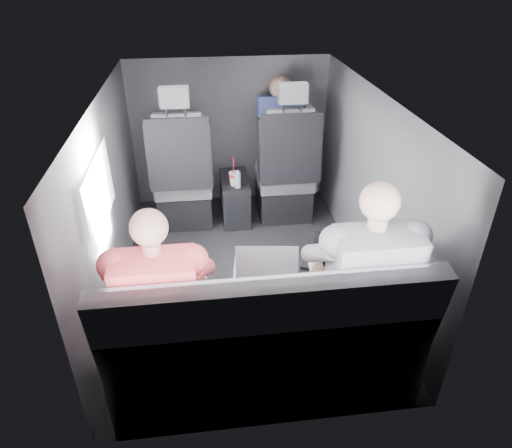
{
  "coord_description": "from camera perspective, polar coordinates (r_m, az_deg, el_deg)",
  "views": [
    {
      "loc": [
        -0.27,
        -2.78,
        2.11
      ],
      "look_at": [
        0.07,
        -0.05,
        0.47
      ],
      "focal_mm": 32.0,
      "sensor_mm": 36.0,
      "label": 1
    }
  ],
  "objects": [
    {
      "name": "passenger_rear_left",
      "position": [
        2.37,
        -11.66,
        -9.25
      ],
      "size": [
        0.48,
        0.6,
        1.18
      ],
      "color": "#2D2E32",
      "rests_on": "rear_bench"
    },
    {
      "name": "panel_right",
      "position": [
        3.34,
        14.1,
        4.34
      ],
      "size": [
        0.02,
        2.6,
        1.35
      ],
      "primitive_type": "cube",
      "color": "#56565B",
      "rests_on": "floor"
    },
    {
      "name": "laptop_black",
      "position": [
        2.6,
        10.41,
        -4.42
      ],
      "size": [
        0.44,
        0.46,
        0.26
      ],
      "color": "black",
      "rests_on": "passenger_rear_right"
    },
    {
      "name": "soda_cup",
      "position": [
        3.9,
        -2.79,
        5.74
      ],
      "size": [
        0.09,
        0.09,
        0.26
      ],
      "color": "white",
      "rests_on": "center_console"
    },
    {
      "name": "front_seat_right",
      "position": [
        4.07,
        3.7,
        5.85
      ],
      "size": [
        0.52,
        0.58,
        1.26
      ],
      "color": "black",
      "rests_on": "floor"
    },
    {
      "name": "side_window",
      "position": [
        2.83,
        -18.93,
        3.65
      ],
      "size": [
        0.02,
        0.75,
        0.42
      ],
      "primitive_type": "cube",
      "color": "white",
      "rests_on": "panel_left"
    },
    {
      "name": "rear_bench",
      "position": [
        2.51,
        1.23,
        -15.23
      ],
      "size": [
        1.6,
        0.57,
        0.92
      ],
      "color": "slate",
      "rests_on": "floor"
    },
    {
      "name": "front_seat_left",
      "position": [
        4.01,
        -9.1,
        5.12
      ],
      "size": [
        0.52,
        0.58,
        1.26
      ],
      "color": "black",
      "rests_on": "floor"
    },
    {
      "name": "water_bottle",
      "position": [
        3.86,
        -2.32,
        5.55
      ],
      "size": [
        0.05,
        0.05,
        0.15
      ],
      "color": "#99B2D0",
      "rests_on": "center_console"
    },
    {
      "name": "center_console",
      "position": [
        4.14,
        -2.64,
        3.25
      ],
      "size": [
        0.24,
        0.48,
        0.41
      ],
      "color": "black",
      "rests_on": "floor"
    },
    {
      "name": "laptop_silver",
      "position": [
        2.5,
        1.05,
        -5.49
      ],
      "size": [
        0.35,
        0.33,
        0.23
      ],
      "color": "#AAA9AE",
      "rests_on": "rear_bench"
    },
    {
      "name": "laptop_white",
      "position": [
        2.49,
        -10.75,
        -6.17
      ],
      "size": [
        0.38,
        0.38,
        0.25
      ],
      "color": "white",
      "rests_on": "passenger_rear_left"
    },
    {
      "name": "panel_left",
      "position": [
        3.2,
        -17.75,
        2.48
      ],
      "size": [
        0.02,
        2.6,
        1.35
      ],
      "primitive_type": "cube",
      "color": "#56565B",
      "rests_on": "floor"
    },
    {
      "name": "passenger_rear_right",
      "position": [
        2.46,
        12.76,
        -6.85
      ],
      "size": [
        0.52,
        0.64,
        1.25
      ],
      "color": "navy",
      "rests_on": "rear_bench"
    },
    {
      "name": "ceiling",
      "position": [
        2.9,
        -1.65,
        15.52
      ],
      "size": [
        2.6,
        2.6,
        0.0
      ],
      "primitive_type": "plane",
      "rotation": [
        3.14,
        0.0,
        0.0
      ],
      "color": "#B2B2AD",
      "rests_on": "panel_back"
    },
    {
      "name": "panel_front",
      "position": [
        4.34,
        -3.27,
        11.38
      ],
      "size": [
        1.8,
        0.02,
        1.35
      ],
      "primitive_type": "cube",
      "color": "#56565B",
      "rests_on": "floor"
    },
    {
      "name": "floor",
      "position": [
        3.5,
        -1.33,
        -6.29
      ],
      "size": [
        2.6,
        2.6,
        0.0
      ],
      "primitive_type": "plane",
      "color": "black",
      "rests_on": "ground"
    },
    {
      "name": "passenger_front_right",
      "position": [
        4.17,
        2.96,
        11.68
      ],
      "size": [
        0.39,
        0.39,
        0.79
      ],
      "color": "navy",
      "rests_on": "front_seat_right"
    },
    {
      "name": "panel_back",
      "position": [
        2.08,
        2.31,
        -12.89
      ],
      "size": [
        1.8,
        0.02,
        1.35
      ],
      "primitive_type": "cube",
      "color": "#56565B",
      "rests_on": "floor"
    },
    {
      "name": "seatbelt",
      "position": [
        3.76,
        4.37,
        10.29
      ],
      "size": [
        0.35,
        0.11,
        0.59
      ],
      "primitive_type": "cube",
      "rotation": [
        -0.14,
        0.49,
        0.0
      ],
      "color": "black",
      "rests_on": "front_seat_right"
    }
  ]
}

